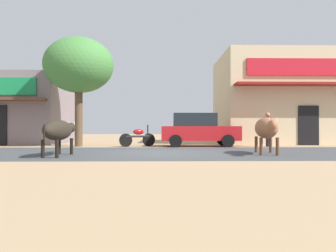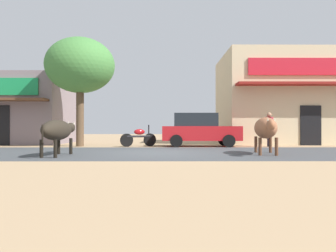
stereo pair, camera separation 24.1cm
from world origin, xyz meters
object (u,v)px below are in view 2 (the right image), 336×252
at_px(parked_hatchback_car, 199,129).
at_px(pedestrian_by_shop, 269,126).
at_px(cow_near_brown, 58,130).
at_px(parked_motorcycle, 139,137).
at_px(cow_far_dark, 266,128).
at_px(roadside_tree, 80,66).

bearing_deg(parked_hatchback_car, pedestrian_by_shop, -6.21).
bearing_deg(pedestrian_by_shop, cow_near_brown, -147.62).
relative_size(parked_motorcycle, cow_far_dark, 0.62).
xyz_separation_m(parked_hatchback_car, pedestrian_by_shop, (3.36, -0.37, 0.15)).
xyz_separation_m(roadside_tree, cow_far_dark, (7.75, -5.14, -3.09)).
relative_size(parked_motorcycle, pedestrian_by_shop, 1.02).
height_order(cow_near_brown, pedestrian_by_shop, pedestrian_by_shop).
height_order(parked_hatchback_car, cow_far_dark, parked_hatchback_car).
bearing_deg(parked_hatchback_car, roadside_tree, 179.89).
bearing_deg(parked_motorcycle, cow_near_brown, -111.21).
distance_m(roadside_tree, cow_near_brown, 6.66).
bearing_deg(cow_far_dark, parked_motorcycle, 133.88).
distance_m(parked_motorcycle, pedestrian_by_shop, 6.39).
height_order(roadside_tree, pedestrian_by_shop, roadside_tree).
bearing_deg(cow_far_dark, roadside_tree, 146.45).
bearing_deg(pedestrian_by_shop, roadside_tree, 177.67).
relative_size(cow_near_brown, pedestrian_by_shop, 1.72).
xyz_separation_m(cow_near_brown, pedestrian_by_shop, (8.56, 5.43, 0.16)).
height_order(roadside_tree, cow_near_brown, roadside_tree).
height_order(roadside_tree, parked_motorcycle, roadside_tree).
relative_size(parked_hatchback_car, parked_motorcycle, 2.25).
distance_m(roadside_tree, pedestrian_by_shop, 9.78).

